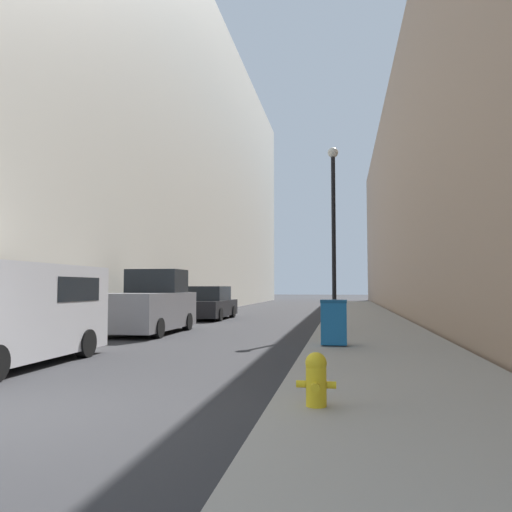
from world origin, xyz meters
name	(u,v)px	position (x,y,z in m)	size (l,w,h in m)	color
sidewalk_right	(365,321)	(5.32, 18.00, 0.06)	(3.82, 60.00, 0.12)	#9E998E
building_left_glass	(127,155)	(-10.04, 26.00, 10.57)	(12.00, 60.00, 21.15)	beige
building_right_stone	(494,192)	(13.33, 26.00, 7.24)	(12.00, 60.00, 14.48)	#9E7F66
fire_hydrant	(316,378)	(4.02, 0.92, 0.47)	(0.50, 0.38, 0.67)	yellow
trash_bin	(334,322)	(4.12, 7.51, 0.72)	(0.66, 0.61, 1.16)	#19609E
lamppost	(334,227)	(4.06, 12.46, 3.75)	(0.37, 0.37, 6.51)	black
white_van	(12,309)	(-2.34, 3.81, 1.15)	(1.96, 4.98, 2.09)	silver
pickup_truck	(149,306)	(-2.34, 11.22, 0.95)	(2.15, 4.83, 2.24)	slate
parked_sedan_near	(210,304)	(-2.22, 18.93, 0.75)	(1.89, 4.76, 1.64)	black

